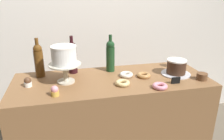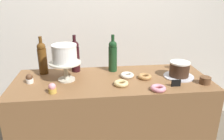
% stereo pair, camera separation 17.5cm
% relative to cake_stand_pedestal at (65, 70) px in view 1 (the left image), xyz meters
% --- Properties ---
extents(back_wall, '(6.00, 0.05, 2.60)m').
position_rel_cake_stand_pedestal_xyz_m(back_wall, '(0.37, 0.86, 0.28)').
color(back_wall, silver).
rests_on(back_wall, ground_plane).
extents(display_counter, '(1.59, 0.61, 0.92)m').
position_rel_cake_stand_pedestal_xyz_m(display_counter, '(0.37, -0.02, -0.56)').
color(display_counter, brown).
rests_on(display_counter, ground_plane).
extents(cake_stand_pedestal, '(0.25, 0.25, 0.15)m').
position_rel_cake_stand_pedestal_xyz_m(cake_stand_pedestal, '(0.00, 0.00, 0.00)').
color(cake_stand_pedestal, beige).
rests_on(cake_stand_pedestal, display_counter).
extents(white_layer_cake, '(0.19, 0.19, 0.14)m').
position_rel_cake_stand_pedestal_xyz_m(white_layer_cake, '(0.00, -0.00, 0.12)').
color(white_layer_cake, white).
rests_on(white_layer_cake, cake_stand_pedestal).
extents(silver_serving_platter, '(0.25, 0.25, 0.01)m').
position_rel_cake_stand_pedestal_xyz_m(silver_serving_platter, '(0.92, -0.04, -0.10)').
color(silver_serving_platter, silver).
rests_on(silver_serving_platter, display_counter).
extents(chocolate_round_cake, '(0.16, 0.16, 0.12)m').
position_rel_cake_stand_pedestal_xyz_m(chocolate_round_cake, '(0.92, -0.04, -0.03)').
color(chocolate_round_cake, '#3D2619').
rests_on(chocolate_round_cake, silver_serving_platter).
extents(wine_bottle_amber, '(0.08, 0.08, 0.33)m').
position_rel_cake_stand_pedestal_xyz_m(wine_bottle_amber, '(-0.21, 0.17, 0.04)').
color(wine_bottle_amber, '#5B3814').
rests_on(wine_bottle_amber, display_counter).
extents(wine_bottle_dark_red, '(0.08, 0.08, 0.33)m').
position_rel_cake_stand_pedestal_xyz_m(wine_bottle_dark_red, '(0.07, 0.20, 0.04)').
color(wine_bottle_dark_red, black).
rests_on(wine_bottle_dark_red, display_counter).
extents(wine_bottle_green, '(0.08, 0.08, 0.33)m').
position_rel_cake_stand_pedestal_xyz_m(wine_bottle_green, '(0.39, 0.17, 0.04)').
color(wine_bottle_green, '#193D1E').
rests_on(wine_bottle_green, display_counter).
extents(cupcake_strawberry, '(0.06, 0.06, 0.07)m').
position_rel_cake_stand_pedestal_xyz_m(cupcake_strawberry, '(-0.08, -0.22, -0.07)').
color(cupcake_strawberry, gold).
rests_on(cupcake_strawberry, display_counter).
extents(cupcake_chocolate, '(0.06, 0.06, 0.07)m').
position_rel_cake_stand_pedestal_xyz_m(cupcake_chocolate, '(-0.28, -0.02, -0.07)').
color(cupcake_chocolate, white).
rests_on(cupcake_chocolate, display_counter).
extents(donut_maple, '(0.11, 0.11, 0.03)m').
position_rel_cake_stand_pedestal_xyz_m(donut_maple, '(0.63, -0.04, -0.09)').
color(donut_maple, '#B27F47').
rests_on(donut_maple, display_counter).
extents(donut_sugar, '(0.11, 0.11, 0.03)m').
position_rel_cake_stand_pedestal_xyz_m(donut_sugar, '(0.50, 0.01, -0.09)').
color(donut_sugar, silver).
rests_on(donut_sugar, display_counter).
extents(donut_pink, '(0.11, 0.11, 0.03)m').
position_rel_cake_stand_pedestal_xyz_m(donut_pink, '(0.68, -0.26, -0.09)').
color(donut_pink, pink).
rests_on(donut_pink, display_counter).
extents(donut_glazed, '(0.11, 0.11, 0.03)m').
position_rel_cake_stand_pedestal_xyz_m(donut_glazed, '(0.42, -0.15, -0.09)').
color(donut_glazed, '#E0C17F').
rests_on(donut_glazed, display_counter).
extents(cookie_stack, '(0.08, 0.08, 0.05)m').
position_rel_cake_stand_pedestal_xyz_m(cookie_stack, '(1.07, -0.19, -0.08)').
color(cookie_stack, brown).
rests_on(cookie_stack, display_counter).
extents(price_sign_chalkboard, '(0.07, 0.01, 0.05)m').
position_rel_cake_stand_pedestal_xyz_m(price_sign_chalkboard, '(0.83, -0.21, -0.08)').
color(price_sign_chalkboard, black).
rests_on(price_sign_chalkboard, display_counter).
extents(coffee_cup_ceramic, '(0.08, 0.08, 0.09)m').
position_rel_cake_stand_pedestal_xyz_m(coffee_cup_ceramic, '(0.98, 0.15, -0.06)').
color(coffee_cup_ceramic, white).
rests_on(coffee_cup_ceramic, display_counter).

